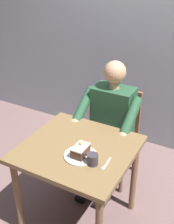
% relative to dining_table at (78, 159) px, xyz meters
% --- Properties ---
extents(ground_plane, '(14.00, 14.00, 0.00)m').
position_rel_dining_table_xyz_m(ground_plane, '(0.00, 0.00, -0.64)').
color(ground_plane, '#846563').
extents(cafe_rear_panel, '(6.40, 0.12, 3.00)m').
position_rel_dining_table_xyz_m(cafe_rear_panel, '(0.00, -1.44, 0.86)').
color(cafe_rear_panel, '#A3AEBB').
rests_on(cafe_rear_panel, ground).
extents(dining_table, '(0.80, 0.77, 0.74)m').
position_rel_dining_table_xyz_m(dining_table, '(0.00, 0.00, 0.00)').
color(dining_table, olive).
rests_on(dining_table, ground).
extents(chair, '(0.42, 0.42, 0.88)m').
position_rel_dining_table_xyz_m(chair, '(0.00, -0.72, -0.16)').
color(chair, brown).
rests_on(chair, ground).
extents(seated_person, '(0.53, 0.58, 1.21)m').
position_rel_dining_table_xyz_m(seated_person, '(0.00, -0.55, -0.01)').
color(seated_person, '#2A5839').
rests_on(seated_person, ground).
extents(dessert_plate, '(0.24, 0.24, 0.01)m').
position_rel_dining_table_xyz_m(dessert_plate, '(-0.07, 0.08, 0.11)').
color(dessert_plate, white).
rests_on(dessert_plate, dining_table).
extents(cake_slice, '(0.09, 0.14, 0.09)m').
position_rel_dining_table_xyz_m(cake_slice, '(-0.07, 0.08, 0.15)').
color(cake_slice, brown).
rests_on(cake_slice, dessert_plate).
extents(coffee_cup, '(0.11, 0.08, 0.08)m').
position_rel_dining_table_xyz_m(coffee_cup, '(-0.18, 0.12, 0.15)').
color(coffee_cup, '#3B373D').
rests_on(coffee_cup, dining_table).
extents(dessert_spoon, '(0.03, 0.14, 0.01)m').
position_rel_dining_table_xyz_m(dessert_spoon, '(-0.27, 0.10, 0.11)').
color(dessert_spoon, silver).
rests_on(dessert_spoon, dining_table).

